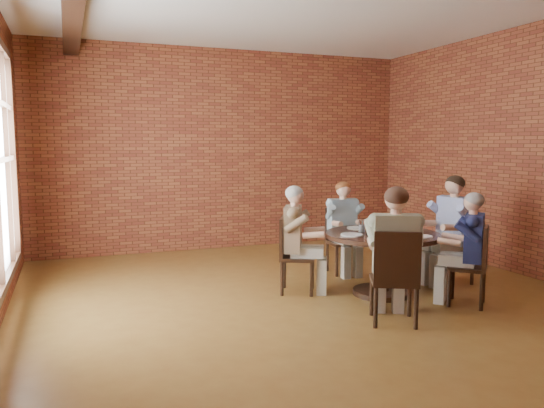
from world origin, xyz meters
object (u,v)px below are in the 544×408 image
object	(u,v)px
diner_e	(468,249)
diner_d	(394,255)
chair_c	(291,252)
diner_c	(298,240)
chair_a	(455,243)
diner_b	(344,228)
smartphone	(422,236)
dining_table	(382,251)
diner_a	(451,230)
chair_d	(395,274)
chair_b	(341,237)
chair_e	(475,262)

from	to	relation	value
diner_e	diner_d	bearing A→B (deg)	-34.00
chair_c	diner_e	distance (m)	2.03
diner_c	chair_a	bearing A→B (deg)	-71.18
diner_b	smartphone	size ratio (longest dim) A/B	9.20
dining_table	diner_e	bearing A→B (deg)	-45.62
diner_a	diner_c	distance (m)	2.04
chair_a	diner_d	bearing A→B (deg)	-64.80
diner_c	chair_d	xyz separation A→B (m)	(0.42, -1.43, -0.13)
chair_b	chair_c	distance (m)	1.27
dining_table	chair_d	xyz separation A→B (m)	(-0.47, -0.97, -0.01)
diner_a	diner_b	world-z (taller)	diner_a
dining_table	chair_a	distance (m)	1.22
chair_b	diner_b	size ratio (longest dim) A/B	0.71
chair_c	smartphone	xyz separation A→B (m)	(1.28, -0.84, 0.25)
diner_a	chair_b	bearing A→B (deg)	-143.19
dining_table	chair_b	xyz separation A→B (m)	(0.09, 1.19, -0.03)
diner_c	chair_d	size ratio (longest dim) A/B	1.35
chair_a	chair_b	world-z (taller)	chair_a
diner_c	chair_e	world-z (taller)	diner_c
chair_b	diner_b	distance (m)	0.16
chair_a	diner_b	world-z (taller)	diner_b
diner_a	chair_e	world-z (taller)	diner_a
diner_b	chair_b	bearing A→B (deg)	90.00
diner_c	smartphone	xyz separation A→B (m)	(1.21, -0.80, 0.10)
chair_c	diner_b	bearing A→B (deg)	-32.56
chair_c	diner_c	xyz separation A→B (m)	(0.07, -0.04, 0.15)
chair_a	diner_b	xyz separation A→B (m)	(-1.12, 0.96, 0.12)
diner_a	diner_c	size ratio (longest dim) A/B	1.08
diner_a	diner_d	distance (m)	1.86
dining_table	chair_e	world-z (taller)	chair_e
chair_a	smartphone	bearing A→B (deg)	-68.44
chair_b	chair_c	size ratio (longest dim) A/B	0.99
dining_table	chair_e	size ratio (longest dim) A/B	1.50
diner_d	diner_e	world-z (taller)	diner_d
dining_table	diner_a	bearing A→B (deg)	7.21
dining_table	diner_d	world-z (taller)	diner_d
chair_a	chair_b	bearing A→B (deg)	-140.34
diner_e	diner_c	bearing A→B (deg)	-80.54
diner_d	chair_e	xyz separation A→B (m)	(1.16, 0.15, -0.20)
chair_c	diner_e	size ratio (longest dim) A/B	0.72
dining_table	diner_c	bearing A→B (deg)	152.82
diner_c	diner_d	world-z (taller)	diner_d
diner_b	diner_e	world-z (taller)	diner_b
diner_b	diner_e	size ratio (longest dim) A/B	1.01
diner_b	smartphone	xyz separation A→B (m)	(0.22, -1.46, 0.12)
chair_d	dining_table	bearing A→B (deg)	-90.00
chair_b	diner_e	bearing A→B (deg)	-68.44
diner_a	diner_d	xyz separation A→B (m)	(-1.55, -1.03, -0.01)
dining_table	chair_a	size ratio (longest dim) A/B	1.39
chair_c	diner_e	bearing A→B (deg)	-98.62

